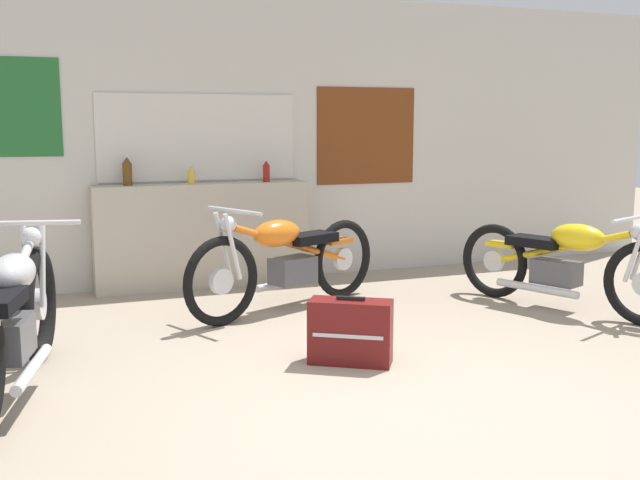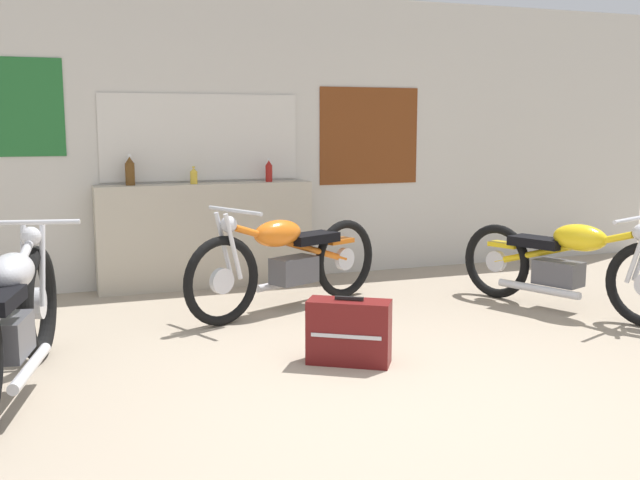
{
  "view_description": "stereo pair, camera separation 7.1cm",
  "coord_description": "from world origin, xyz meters",
  "px_view_note": "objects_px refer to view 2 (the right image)",
  "views": [
    {
      "loc": [
        -1.86,
        -3.53,
        1.55
      ],
      "look_at": [
        0.09,
        1.55,
        0.7
      ],
      "focal_mm": 42.0,
      "sensor_mm": 36.0,
      "label": 1
    },
    {
      "loc": [
        -1.8,
        -3.56,
        1.55
      ],
      "look_at": [
        0.09,
        1.55,
        0.7
      ],
      "focal_mm": 42.0,
      "sensor_mm": 36.0,
      "label": 2
    }
  ],
  "objects_px": {
    "bottle_center": "(269,171)",
    "motorcycle_orange": "(288,259)",
    "bottle_leftmost": "(130,171)",
    "bottle_left_center": "(194,176)",
    "hard_case_darkred": "(349,332)",
    "motorcycle_silver": "(10,320)",
    "motorcycle_yellow": "(566,263)"
  },
  "relations": [
    {
      "from": "bottle_center",
      "to": "motorcycle_silver",
      "type": "bearing_deg",
      "value": -132.48
    },
    {
      "from": "motorcycle_orange",
      "to": "motorcycle_yellow",
      "type": "distance_m",
      "value": 2.31
    },
    {
      "from": "hard_case_darkred",
      "to": "bottle_left_center",
      "type": "bearing_deg",
      "value": 100.68
    },
    {
      "from": "motorcycle_orange",
      "to": "hard_case_darkred",
      "type": "xyz_separation_m",
      "value": [
        -0.06,
        -1.48,
        -0.22
      ]
    },
    {
      "from": "bottle_leftmost",
      "to": "motorcycle_silver",
      "type": "xyz_separation_m",
      "value": [
        -0.97,
        -2.51,
        -0.68
      ]
    },
    {
      "from": "motorcycle_yellow",
      "to": "hard_case_darkred",
      "type": "xyz_separation_m",
      "value": [
        -2.21,
        -0.65,
        -0.2
      ]
    },
    {
      "from": "bottle_leftmost",
      "to": "hard_case_darkred",
      "type": "height_order",
      "value": "bottle_leftmost"
    },
    {
      "from": "bottle_left_center",
      "to": "bottle_center",
      "type": "height_order",
      "value": "bottle_center"
    },
    {
      "from": "motorcycle_yellow",
      "to": "motorcycle_silver",
      "type": "xyz_separation_m",
      "value": [
        -4.24,
        -0.5,
        0.03
      ]
    },
    {
      "from": "bottle_center",
      "to": "motorcycle_silver",
      "type": "distance_m",
      "value": 3.43
    },
    {
      "from": "motorcycle_orange",
      "to": "motorcycle_silver",
      "type": "bearing_deg",
      "value": -147.44
    },
    {
      "from": "bottle_center",
      "to": "motorcycle_orange",
      "type": "distance_m",
      "value": 1.34
    },
    {
      "from": "motorcycle_orange",
      "to": "hard_case_darkred",
      "type": "height_order",
      "value": "motorcycle_orange"
    },
    {
      "from": "motorcycle_yellow",
      "to": "bottle_center",
      "type": "bearing_deg",
      "value": 134.72
    },
    {
      "from": "bottle_center",
      "to": "motorcycle_yellow",
      "type": "relative_size",
      "value": 0.12
    },
    {
      "from": "bottle_leftmost",
      "to": "motorcycle_yellow",
      "type": "xyz_separation_m",
      "value": [
        3.28,
        -2.01,
        -0.7
      ]
    },
    {
      "from": "bottle_center",
      "to": "motorcycle_silver",
      "type": "xyz_separation_m",
      "value": [
        -2.28,
        -2.49,
        -0.65
      ]
    },
    {
      "from": "motorcycle_silver",
      "to": "hard_case_darkred",
      "type": "distance_m",
      "value": 2.05
    },
    {
      "from": "motorcycle_yellow",
      "to": "hard_case_darkred",
      "type": "height_order",
      "value": "motorcycle_yellow"
    },
    {
      "from": "bottle_center",
      "to": "hard_case_darkred",
      "type": "bearing_deg",
      "value": -95.28
    },
    {
      "from": "motorcycle_yellow",
      "to": "motorcycle_silver",
      "type": "relative_size",
      "value": 0.92
    },
    {
      "from": "motorcycle_orange",
      "to": "hard_case_darkred",
      "type": "distance_m",
      "value": 1.5
    },
    {
      "from": "bottle_leftmost",
      "to": "bottle_left_center",
      "type": "relative_size",
      "value": 1.74
    },
    {
      "from": "bottle_center",
      "to": "hard_case_darkred",
      "type": "height_order",
      "value": "bottle_center"
    },
    {
      "from": "bottle_center",
      "to": "hard_case_darkred",
      "type": "relative_size",
      "value": 0.4
    },
    {
      "from": "motorcycle_yellow",
      "to": "hard_case_darkred",
      "type": "bearing_deg",
      "value": -163.67
    },
    {
      "from": "bottle_leftmost",
      "to": "bottle_center",
      "type": "bearing_deg",
      "value": -1.14
    },
    {
      "from": "motorcycle_orange",
      "to": "motorcycle_silver",
      "type": "xyz_separation_m",
      "value": [
        -2.09,
        -1.34,
        0.01
      ]
    },
    {
      "from": "bottle_leftmost",
      "to": "motorcycle_orange",
      "type": "xyz_separation_m",
      "value": [
        1.13,
        -1.17,
        -0.68
      ]
    },
    {
      "from": "bottle_left_center",
      "to": "hard_case_darkred",
      "type": "xyz_separation_m",
      "value": [
        0.49,
        -2.61,
        -0.85
      ]
    },
    {
      "from": "bottle_left_center",
      "to": "motorcycle_orange",
      "type": "relative_size",
      "value": 0.09
    },
    {
      "from": "bottle_leftmost",
      "to": "motorcycle_silver",
      "type": "bearing_deg",
      "value": -111.03
    }
  ]
}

